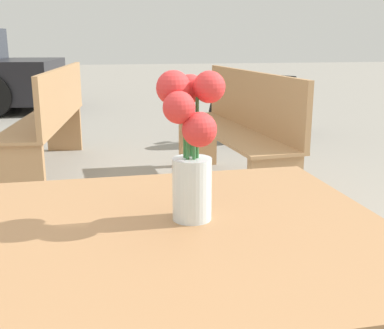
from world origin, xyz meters
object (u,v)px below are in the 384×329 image
(bench_near, at_px, (53,116))
(bicycle, at_px, (256,108))
(flower_vase, at_px, (191,146))
(bench_middle, at_px, (239,127))
(table_front, at_px, (164,275))

(bench_near, distance_m, bicycle, 2.34)
(flower_vase, bearing_deg, bench_middle, 71.72)
(bicycle, bearing_deg, bench_middle, -111.66)
(bicycle, bearing_deg, flower_vase, -109.78)
(flower_vase, distance_m, bench_near, 3.10)
(flower_vase, height_order, bench_middle, flower_vase)
(table_front, height_order, flower_vase, flower_vase)
(table_front, height_order, bench_near, bench_near)
(bench_middle, bearing_deg, bench_near, 152.59)
(flower_vase, bearing_deg, bench_near, 100.56)
(flower_vase, bearing_deg, bicycle, 70.22)
(bench_near, relative_size, bench_middle, 1.14)
(bench_middle, xyz_separation_m, bicycle, (0.72, 1.81, -0.13))
(table_front, height_order, bicycle, bicycle)
(bench_near, bearing_deg, bench_middle, -27.41)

